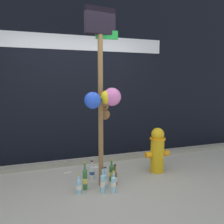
# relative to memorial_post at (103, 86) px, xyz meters

# --- Properties ---
(ground_plane) EXTENTS (14.00, 14.00, 0.00)m
(ground_plane) POSITION_rel_memorial_post_xyz_m (-0.15, -0.15, -1.50)
(ground_plane) COLOR #ADA899
(building_wall) EXTENTS (10.00, 0.21, 3.91)m
(building_wall) POSITION_rel_memorial_post_xyz_m (-0.15, 1.48, 0.46)
(building_wall) COLOR black
(building_wall) RESTS_ON ground_plane
(curb_strip) EXTENTS (8.00, 0.12, 0.08)m
(curb_strip) POSITION_rel_memorial_post_xyz_m (-0.15, 1.03, -1.46)
(curb_strip) COLOR gray
(curb_strip) RESTS_ON ground_plane
(memorial_post) EXTENTS (0.53, 0.43, 2.57)m
(memorial_post) POSITION_rel_memorial_post_xyz_m (0.00, 0.00, 0.00)
(memorial_post) COLOR olive
(memorial_post) RESTS_ON ground_plane
(fire_hydrant) EXTENTS (0.44, 0.27, 0.78)m
(fire_hydrant) POSITION_rel_memorial_post_xyz_m (1.04, 0.26, -1.10)
(fire_hydrant) COLOR gold
(fire_hydrant) RESTS_ON ground_plane
(bottle_0) EXTENTS (0.08, 0.08, 0.34)m
(bottle_0) POSITION_rel_memorial_post_xyz_m (0.18, 0.16, -1.36)
(bottle_0) COLOR #337038
(bottle_0) RESTS_ON ground_plane
(bottle_1) EXTENTS (0.06, 0.06, 0.37)m
(bottle_1) POSITION_rel_memorial_post_xyz_m (-0.06, -0.18, -1.35)
(bottle_1) COLOR #93CCE0
(bottle_1) RESTS_ON ground_plane
(bottle_2) EXTENTS (0.07, 0.07, 0.31)m
(bottle_2) POSITION_rel_memorial_post_xyz_m (0.18, 0.01, -1.38)
(bottle_2) COLOR brown
(bottle_2) RESTS_ON ground_plane
(bottle_3) EXTENTS (0.08, 0.08, 0.31)m
(bottle_3) POSITION_rel_memorial_post_xyz_m (0.09, -0.21, -1.37)
(bottle_3) COLOR #93CCE0
(bottle_3) RESTS_ON ground_plane
(bottle_4) EXTENTS (0.07, 0.07, 0.41)m
(bottle_4) POSITION_rel_memorial_post_xyz_m (-0.28, -0.00, -1.33)
(bottle_4) COLOR #337038
(bottle_4) RESTS_ON ground_plane
(bottle_5) EXTENTS (0.08, 0.08, 0.30)m
(bottle_5) POSITION_rel_memorial_post_xyz_m (-0.10, 0.32, -1.38)
(bottle_5) COLOR silver
(bottle_5) RESTS_ON ground_plane
(bottle_6) EXTENTS (0.07, 0.07, 0.29)m
(bottle_6) POSITION_rel_memorial_post_xyz_m (-0.39, -0.09, -1.38)
(bottle_6) COLOR #93CCE0
(bottle_6) RESTS_ON ground_plane
(bottle_7) EXTENTS (0.06, 0.06, 0.33)m
(bottle_7) POSITION_rel_memorial_post_xyz_m (0.00, -0.08, -1.37)
(bottle_7) COLOR #93CCE0
(bottle_7) RESTS_ON ground_plane
(litter_1) EXTENTS (0.14, 0.12, 0.01)m
(litter_1) POSITION_rel_memorial_post_xyz_m (0.10, 0.78, -1.49)
(litter_1) COLOR silver
(litter_1) RESTS_ON ground_plane
(litter_2) EXTENTS (0.09, 0.08, 0.01)m
(litter_2) POSITION_rel_memorial_post_xyz_m (0.42, 1.10, -1.49)
(litter_2) COLOR tan
(litter_2) RESTS_ON ground_plane
(litter_3) EXTENTS (0.14, 0.09, 0.01)m
(litter_3) POSITION_rel_memorial_post_xyz_m (-0.45, 0.69, -1.49)
(litter_3) COLOR silver
(litter_3) RESTS_ON ground_plane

